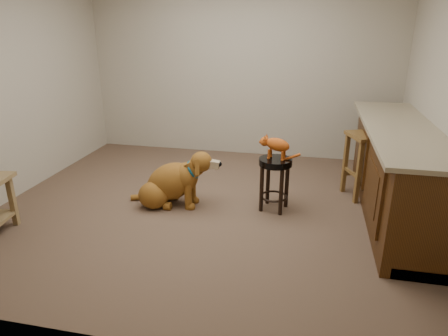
% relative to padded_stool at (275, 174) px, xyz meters
% --- Properties ---
extents(floor, '(4.50, 4.00, 0.01)m').
position_rel_padded_stool_xyz_m(floor, '(-0.70, -0.12, -0.41)').
color(floor, brown).
rests_on(floor, ground).
extents(room_shell, '(4.54, 4.04, 2.62)m').
position_rel_padded_stool_xyz_m(room_shell, '(-0.70, -0.12, 1.27)').
color(room_shell, '#A89C87').
rests_on(room_shell, ground).
extents(cabinet_run, '(0.70, 2.56, 0.94)m').
position_rel_padded_stool_xyz_m(cabinet_run, '(1.24, 0.18, 0.03)').
color(cabinet_run, '#3E210B').
rests_on(cabinet_run, ground).
extents(padded_stool, '(0.35, 0.35, 0.57)m').
position_rel_padded_stool_xyz_m(padded_stool, '(0.00, 0.00, 0.00)').
color(padded_stool, black).
rests_on(padded_stool, ground).
extents(wood_stool, '(0.53, 0.53, 0.75)m').
position_rel_padded_stool_xyz_m(wood_stool, '(0.97, 0.56, -0.02)').
color(wood_stool, brown).
rests_on(wood_stool, ground).
extents(golden_retriever, '(1.07, 0.53, 0.67)m').
position_rel_padded_stool_xyz_m(golden_retriever, '(-1.11, -0.12, -0.16)').
color(golden_retriever, brown).
rests_on(golden_retriever, ground).
extents(tabby_kitten, '(0.44, 0.18, 0.27)m').
position_rel_padded_stool_xyz_m(tabby_kitten, '(-0.01, 0.00, 0.31)').
color(tabby_kitten, '#A44210').
rests_on(tabby_kitten, padded_stool).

